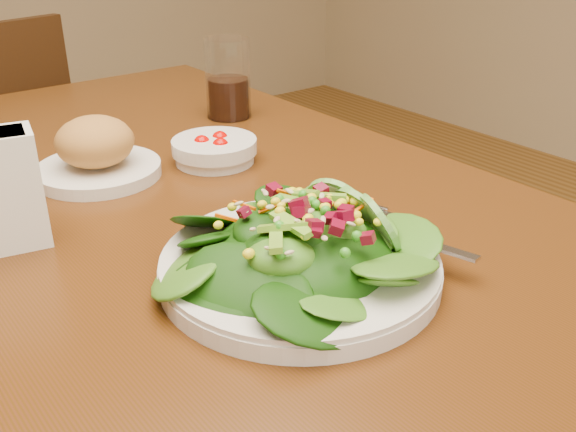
% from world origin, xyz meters
% --- Properties ---
extents(dining_table, '(0.90, 1.40, 0.75)m').
position_xyz_m(dining_table, '(0.00, 0.00, 0.65)').
color(dining_table, '#47210F').
rests_on(dining_table, ground_plane).
extents(salad_plate, '(0.30, 0.29, 0.09)m').
position_xyz_m(salad_plate, '(0.06, -0.23, 0.78)').
color(salad_plate, silver).
rests_on(salad_plate, dining_table).
extents(bread_plate, '(0.18, 0.18, 0.09)m').
position_xyz_m(bread_plate, '(-0.00, 0.16, 0.79)').
color(bread_plate, silver).
rests_on(bread_plate, dining_table).
extents(tomato_bowl, '(0.13, 0.13, 0.04)m').
position_xyz_m(tomato_bowl, '(0.16, 0.11, 0.77)').
color(tomato_bowl, silver).
rests_on(tomato_bowl, dining_table).
extents(drinking_glass, '(0.08, 0.08, 0.14)m').
position_xyz_m(drinking_glass, '(0.30, 0.29, 0.81)').
color(drinking_glass, silver).
rests_on(drinking_glass, dining_table).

